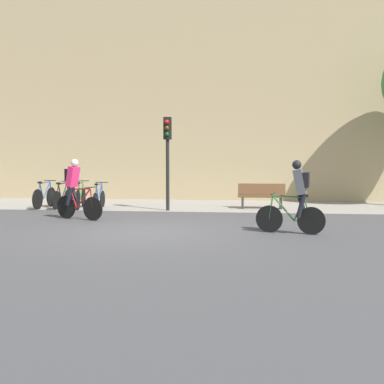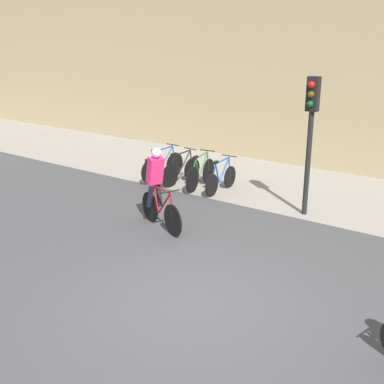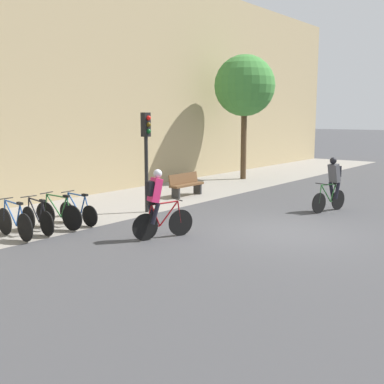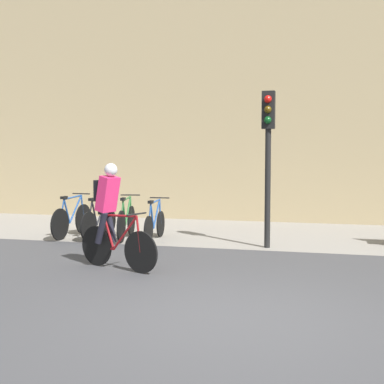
% 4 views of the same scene
% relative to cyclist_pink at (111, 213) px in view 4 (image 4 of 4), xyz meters
% --- Properties ---
extents(ground, '(200.00, 200.00, 0.00)m').
position_rel_cyclist_pink_xyz_m(ground, '(2.57, -2.24, -0.95)').
color(ground, '#3D3D3F').
extents(kerb_strip, '(44.00, 4.50, 0.01)m').
position_rel_cyclist_pink_xyz_m(kerb_strip, '(2.57, 4.51, -0.94)').
color(kerb_strip, gray).
rests_on(kerb_strip, ground).
extents(building_facade, '(44.00, 0.60, 9.30)m').
position_rel_cyclist_pink_xyz_m(building_facade, '(2.57, 7.06, 3.70)').
color(building_facade, tan).
rests_on(building_facade, ground).
extents(cyclist_pink, '(1.60, 0.70, 1.79)m').
position_rel_cyclist_pink_xyz_m(cyclist_pink, '(0.00, 0.00, 0.00)').
color(cyclist_pink, black).
rests_on(cyclist_pink, ground).
extents(parked_bike_0, '(0.46, 1.76, 0.99)m').
position_rel_cyclist_pink_xyz_m(parked_bike_0, '(-2.21, 2.92, -0.53)').
color(parked_bike_0, black).
rests_on(parked_bike_0, ground).
extents(parked_bike_1, '(0.46, 1.61, 0.96)m').
position_rel_cyclist_pink_xyz_m(parked_bike_1, '(-1.53, 2.92, -0.55)').
color(parked_bike_1, black).
rests_on(parked_bike_1, ground).
extents(parked_bike_2, '(0.46, 1.71, 0.99)m').
position_rel_cyclist_pink_xyz_m(parked_bike_2, '(-0.86, 2.92, -0.53)').
color(parked_bike_2, black).
rests_on(parked_bike_2, ground).
extents(parked_bike_3, '(0.46, 1.59, 0.94)m').
position_rel_cyclist_pink_xyz_m(parked_bike_3, '(-0.18, 2.92, -0.57)').
color(parked_bike_3, black).
rests_on(parked_bike_3, ground).
extents(traffic_light_pole, '(0.26, 0.30, 3.21)m').
position_rel_cyclist_pink_xyz_m(traffic_light_pole, '(2.36, 2.60, 1.29)').
color(traffic_light_pole, black).
rests_on(traffic_light_pole, ground).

